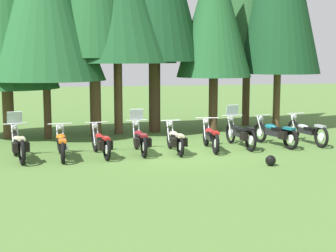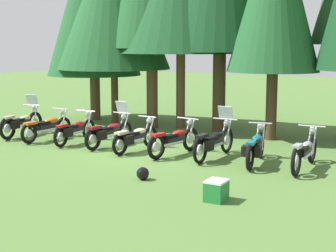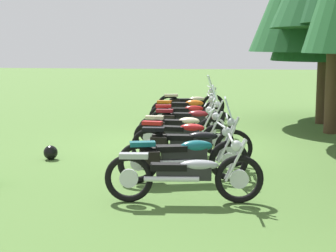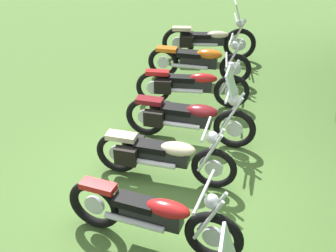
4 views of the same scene
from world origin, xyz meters
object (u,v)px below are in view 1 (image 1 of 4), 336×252
object	(u,v)px
motorcycle_4	(175,140)
motorcycle_7	(275,133)
motorcycle_8	(306,131)
pine_tree_5	(214,10)
motorcycle_0	(18,145)
dropped_helmet	(271,161)
motorcycle_2	(101,143)
motorcycle_1	(61,144)
motorcycle_3	(140,139)
motorcycle_5	(211,137)
pine_tree_1	(44,2)
motorcycle_6	(241,133)

from	to	relation	value
motorcycle_4	motorcycle_7	distance (m)	3.67
motorcycle_8	pine_tree_5	size ratio (longest dim) A/B	0.32
motorcycle_0	dropped_helmet	size ratio (longest dim) A/B	7.43
motorcycle_0	motorcycle_4	bearing A→B (deg)	-99.28
motorcycle_2	pine_tree_5	xyz separation A→B (m)	(4.94, 4.12, 4.47)
motorcycle_1	motorcycle_3	xyz separation A→B (m)	(2.43, 0.26, 0.01)
motorcycle_0	motorcycle_5	xyz separation A→B (m)	(6.03, 0.38, -0.04)
motorcycle_2	motorcycle_5	world-z (taller)	motorcycle_5
motorcycle_5	pine_tree_5	world-z (taller)	pine_tree_5
motorcycle_1	motorcycle_2	size ratio (longest dim) A/B	1.04
motorcycle_8	pine_tree_1	xyz separation A→B (m)	(-8.88, 3.28, 4.58)
pine_tree_1	motorcycle_6	bearing A→B (deg)	-28.37
motorcycle_5	pine_tree_1	world-z (taller)	pine_tree_1
motorcycle_5	pine_tree_5	distance (m)	6.02
motorcycle_3	dropped_helmet	size ratio (longest dim) A/B	7.40
motorcycle_8	pine_tree_1	bearing A→B (deg)	64.10
motorcycle_6	motorcycle_7	world-z (taller)	motorcycle_6
motorcycle_0	motorcycle_8	distance (m)	9.72
motorcycle_1	pine_tree_1	size ratio (longest dim) A/B	0.28
motorcycle_3	pine_tree_5	bearing A→B (deg)	-43.05
motorcycle_4	motorcycle_8	size ratio (longest dim) A/B	0.87
motorcycle_5	pine_tree_1	bearing A→B (deg)	60.95
motorcycle_3	pine_tree_1	xyz separation A→B (m)	(-2.86, 3.76, 4.57)
motorcycle_3	motorcycle_7	world-z (taller)	motorcycle_3
dropped_helmet	motorcycle_6	bearing A→B (deg)	85.03
motorcycle_4	pine_tree_5	xyz separation A→B (m)	(2.58, 4.05, 4.48)
motorcycle_0	pine_tree_1	distance (m)	6.15
pine_tree_1	pine_tree_5	size ratio (longest dim) A/B	1.04
motorcycle_2	pine_tree_1	bearing A→B (deg)	14.14
motorcycle_0	motorcycle_4	world-z (taller)	motorcycle_0
motorcycle_1	pine_tree_5	world-z (taller)	pine_tree_5
motorcycle_2	motorcycle_4	distance (m)	2.36
pine_tree_1	dropped_helmet	bearing A→B (deg)	-46.36
motorcycle_0	motorcycle_4	xyz separation A→B (m)	(4.78, 0.15, -0.05)
motorcycle_4	motorcycle_6	size ratio (longest dim) A/B	0.87
motorcycle_4	motorcycle_5	distance (m)	1.27
motorcycle_0	pine_tree_1	world-z (taller)	pine_tree_1
motorcycle_4	motorcycle_7	world-z (taller)	motorcycle_7
motorcycle_0	motorcycle_5	world-z (taller)	motorcycle_0
motorcycle_1	motorcycle_4	world-z (taller)	motorcycle_1
motorcycle_5	motorcycle_8	world-z (taller)	motorcycle_8
motorcycle_1	motorcycle_7	size ratio (longest dim) A/B	0.98
motorcycle_2	motorcycle_1	bearing A→B (deg)	83.86
pine_tree_5	dropped_helmet	distance (m)	8.10
motorcycle_1	motorcycle_5	distance (m)	4.81
motorcycle_4	dropped_helmet	size ratio (longest dim) A/B	7.09
motorcycle_7	dropped_helmet	distance (m)	3.32
motorcycle_2	motorcycle_8	bearing A→B (deg)	-92.45
dropped_helmet	pine_tree_1	bearing A→B (deg)	133.64
motorcycle_3	motorcycle_0	bearing A→B (deg)	94.99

